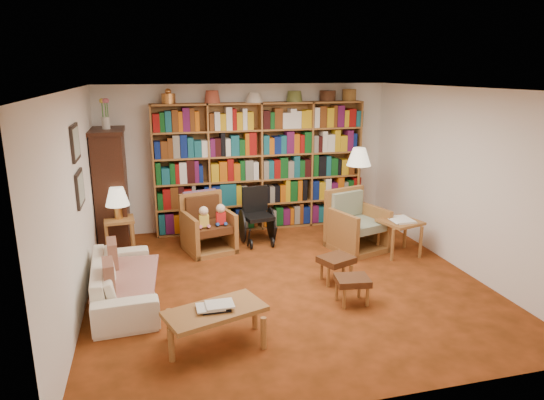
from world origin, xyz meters
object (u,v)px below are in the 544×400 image
object	(u,v)px
sofa	(124,280)
wheelchair	(257,217)
armchair_sage	(355,226)
footstool_b	(352,282)
armchair_leather	(208,226)
floor_lamp	(359,160)
footstool_a	(336,261)
side_table_lamp	(120,228)
coffee_table	(215,313)
side_table_papers	(400,226)

from	to	relation	value
sofa	wheelchair	world-z (taller)	wheelchair
armchair_sage	footstool_b	world-z (taller)	armchair_sage
armchair_leather	footstool_b	world-z (taller)	armchair_leather
sofa	floor_lamp	world-z (taller)	floor_lamp
footstool_b	footstool_a	bearing A→B (deg)	86.21
side_table_lamp	footstool_a	distance (m)	3.25
sofa	coffee_table	bearing A→B (deg)	-146.44
wheelchair	footstool_b	size ratio (longest dim) A/B	2.05
sofa	side_table_papers	distance (m)	4.04
armchair_leather	side_table_papers	xyz separation A→B (m)	(2.78, -0.95, 0.09)
side_table_lamp	armchair_leather	size ratio (longest dim) A/B	0.67
armchair_sage	footstool_a	xyz separation A→B (m)	(-0.77, -1.16, -0.06)
floor_lamp	side_table_papers	xyz separation A→B (m)	(0.29, -0.93, -0.85)
side_table_lamp	wheelchair	bearing A→B (deg)	4.32
armchair_leather	sofa	bearing A→B (deg)	-128.34
side_table_lamp	armchair_sage	size ratio (longest dim) A/B	0.61
armchair_leather	side_table_papers	bearing A→B (deg)	-18.79
side_table_papers	armchair_sage	bearing A→B (deg)	140.95
floor_lamp	armchair_sage	bearing A→B (deg)	-116.12
footstool_b	armchair_sage	bearing A→B (deg)	65.49
wheelchair	armchair_sage	bearing A→B (deg)	-25.28
footstool_b	side_table_lamp	bearing A→B (deg)	140.19
armchair_sage	wheelchair	bearing A→B (deg)	154.72
side_table_lamp	armchair_leather	xyz separation A→B (m)	(1.31, -0.00, -0.08)
side_table_lamp	footstool_a	xyz separation A→B (m)	(2.79, -1.67, -0.15)
floor_lamp	side_table_papers	world-z (taller)	floor_lamp
armchair_sage	footstool_b	bearing A→B (deg)	-114.51
armchair_leather	wheelchair	bearing A→B (deg)	11.31
armchair_leather	side_table_papers	distance (m)	2.94
side_table_lamp	side_table_papers	xyz separation A→B (m)	(4.09, -0.95, 0.01)
side_table_lamp	coffee_table	world-z (taller)	side_table_lamp
armchair_sage	footstool_b	distance (m)	1.95
wheelchair	side_table_lamp	bearing A→B (deg)	-175.68
side_table_papers	armchair_leather	bearing A→B (deg)	161.21
side_table_lamp	side_table_papers	distance (m)	4.20
armchair_sage	coffee_table	xyz separation A→B (m)	(-2.52, -2.27, -0.01)
side_table_lamp	footstool_b	xyz separation A→B (m)	(2.75, -2.29, -0.17)
armchair_leather	footstool_b	bearing A→B (deg)	-57.89
side_table_lamp	armchair_leather	world-z (taller)	armchair_leather
sofa	footstool_a	bearing A→B (deg)	-96.34
armchair_sage	wheelchair	size ratio (longest dim) A/B	1.08
wheelchair	footstool_b	bearing A→B (deg)	-75.84
side_table_lamp	wheelchair	xyz separation A→B (m)	(2.13, 0.16, -0.04)
sofa	footstool_a	size ratio (longest dim) A/B	3.46
sofa	side_table_papers	xyz separation A→B (m)	(3.99, 0.59, 0.19)
side_table_lamp	armchair_sage	world-z (taller)	armchair_sage
side_table_papers	sofa	bearing A→B (deg)	-171.66
armchair_leather	footstool_b	size ratio (longest dim) A/B	2.04
side_table_lamp	armchair_sage	bearing A→B (deg)	-8.21
coffee_table	armchair_sage	bearing A→B (deg)	42.03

